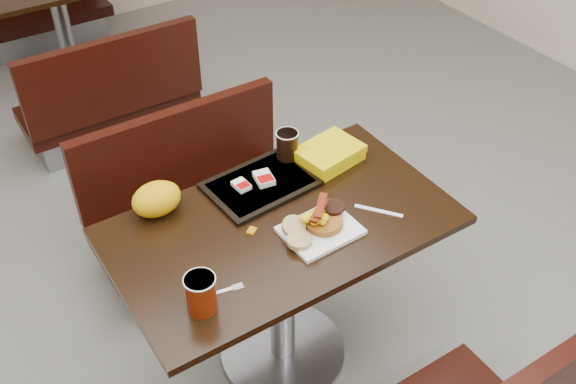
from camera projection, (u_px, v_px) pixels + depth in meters
floor at (283, 353)px, 2.81m from camera, size 6.00×7.00×0.01m
table_near at (282, 294)px, 2.57m from camera, size 1.20×0.70×0.75m
bench_near_n at (200, 198)px, 3.03m from camera, size 1.00×0.46×0.72m
table_far at (65, 35)px, 4.25m from camera, size 1.20×0.70×0.75m
bench_far_s at (105, 84)px, 3.81m from camera, size 1.00×0.46×0.72m
platter at (320, 231)px, 2.29m from camera, size 0.26×0.21×0.02m
pancake_stack at (324, 222)px, 2.29m from camera, size 0.13×0.13×0.03m
sausage_patty at (333, 207)px, 2.32m from camera, size 0.09×0.09×0.01m
scrambled_eggs at (316, 218)px, 2.25m from camera, size 0.09×0.08×0.05m
bacon_strips at (319, 210)px, 2.24m from camera, size 0.16×0.14×0.01m
muffin_bottom at (299, 240)px, 2.23m from camera, size 0.11×0.11×0.02m
muffin_top at (294, 226)px, 2.26m from camera, size 0.08×0.08×0.05m
coffee_cup_near at (201, 294)px, 1.99m from camera, size 0.11×0.11×0.13m
fork at (219, 292)px, 2.08m from camera, size 0.13×0.04×0.00m
knife at (379, 211)px, 2.38m from camera, size 0.12×0.15×0.00m
condiment_syrup at (252, 231)px, 2.29m from camera, size 0.04×0.04×0.01m
condiment_ketchup at (253, 207)px, 2.39m from camera, size 0.04×0.04×0.01m
tray at (261, 184)px, 2.48m from camera, size 0.41×0.31×0.02m
hashbrown_sleeve_left at (241, 185)px, 2.45m from camera, size 0.05×0.07×0.02m
hashbrown_sleeve_right at (264, 178)px, 2.48m from camera, size 0.08×0.09×0.02m
coffee_cup_far at (287, 145)px, 2.56m from camera, size 0.10×0.10×0.11m
clamshell at (329, 154)px, 2.59m from camera, size 0.27×0.22×0.07m
paper_bag at (156, 199)px, 2.33m from camera, size 0.18×0.14×0.12m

